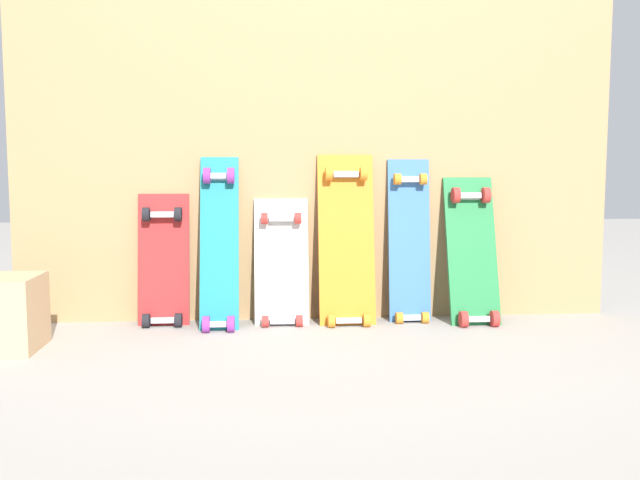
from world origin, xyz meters
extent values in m
plane|color=#9E9991|center=(0.00, 0.00, 0.00)|extent=(12.00, 12.00, 0.00)
cube|color=tan|center=(0.00, 0.07, 0.73)|extent=(2.60, 0.04, 1.47)
cube|color=#B22626|center=(-0.66, 0.00, 0.24)|extent=(0.21, 0.10, 0.62)
cube|color=#B7B7BF|center=(-0.66, -0.06, 0.03)|extent=(0.10, 0.04, 0.03)
cube|color=#B7B7BF|center=(-0.66, 0.00, 0.47)|extent=(0.10, 0.04, 0.03)
cylinder|color=black|center=(-0.72, -0.08, 0.03)|extent=(0.03, 0.06, 0.06)
cylinder|color=black|center=(-0.59, -0.08, 0.03)|extent=(0.03, 0.06, 0.06)
cylinder|color=black|center=(-0.72, -0.01, 0.47)|extent=(0.03, 0.06, 0.06)
cylinder|color=black|center=(-0.59, -0.01, 0.47)|extent=(0.03, 0.06, 0.06)
cube|color=#197A7F|center=(-0.42, -0.06, 0.32)|extent=(0.16, 0.22, 0.77)
cube|color=#B7B7BF|center=(-0.42, -0.16, 0.03)|extent=(0.07, 0.04, 0.03)
cube|color=#B7B7BF|center=(-0.42, 0.00, 0.62)|extent=(0.07, 0.04, 0.03)
cylinder|color=purple|center=(-0.47, -0.18, 0.03)|extent=(0.03, 0.07, 0.07)
cylinder|color=purple|center=(-0.37, -0.18, 0.03)|extent=(0.03, 0.07, 0.07)
cylinder|color=purple|center=(-0.47, -0.02, 0.63)|extent=(0.03, 0.07, 0.07)
cylinder|color=purple|center=(-0.37, -0.02, 0.63)|extent=(0.03, 0.07, 0.07)
cube|color=silver|center=(-0.16, -0.02, 0.23)|extent=(0.23, 0.14, 0.60)
cube|color=#B7B7BF|center=(-0.16, -0.09, 0.02)|extent=(0.10, 0.04, 0.03)
cube|color=#B7B7BF|center=(-0.16, 0.00, 0.45)|extent=(0.10, 0.04, 0.03)
cylinder|color=red|center=(-0.23, -0.11, 0.02)|extent=(0.03, 0.05, 0.05)
cylinder|color=red|center=(-0.09, -0.11, 0.02)|extent=(0.03, 0.05, 0.05)
cylinder|color=red|center=(-0.23, -0.02, 0.45)|extent=(0.03, 0.05, 0.05)
cylinder|color=red|center=(-0.09, -0.02, 0.45)|extent=(0.03, 0.05, 0.05)
cube|color=orange|center=(0.12, -0.03, 0.32)|extent=(0.24, 0.17, 0.79)
cube|color=#B7B7BF|center=(0.12, -0.12, 0.02)|extent=(0.11, 0.04, 0.03)
cube|color=#B7B7BF|center=(0.12, 0.00, 0.63)|extent=(0.11, 0.04, 0.03)
cylinder|color=orange|center=(0.04, -0.13, 0.03)|extent=(0.03, 0.06, 0.06)
cylinder|color=orange|center=(0.19, -0.13, 0.03)|extent=(0.03, 0.06, 0.06)
cylinder|color=orange|center=(0.04, -0.02, 0.64)|extent=(0.03, 0.06, 0.06)
cylinder|color=orange|center=(0.19, -0.02, 0.64)|extent=(0.03, 0.06, 0.06)
cube|color=#386BAD|center=(0.39, -0.01, 0.31)|extent=(0.18, 0.11, 0.77)
cube|color=#B7B7BF|center=(0.39, -0.07, 0.02)|extent=(0.08, 0.04, 0.03)
cube|color=#B7B7BF|center=(0.39, 0.01, 0.61)|extent=(0.08, 0.04, 0.03)
cylinder|color=orange|center=(0.34, -0.09, 0.02)|extent=(0.03, 0.05, 0.05)
cylinder|color=orange|center=(0.45, -0.09, 0.02)|extent=(0.03, 0.05, 0.05)
cylinder|color=orange|center=(0.34, -0.01, 0.61)|extent=(0.03, 0.05, 0.05)
cylinder|color=orange|center=(0.45, -0.01, 0.61)|extent=(0.03, 0.05, 0.05)
cube|color=#1E7238|center=(0.66, -0.06, 0.28)|extent=(0.22, 0.22, 0.69)
cube|color=#B7B7BF|center=(0.66, -0.16, 0.03)|extent=(0.10, 0.04, 0.03)
cube|color=#B7B7BF|center=(0.66, -0.01, 0.54)|extent=(0.10, 0.04, 0.03)
cylinder|color=red|center=(0.59, -0.18, 0.03)|extent=(0.03, 0.07, 0.07)
cylinder|color=red|center=(0.72, -0.18, 0.03)|extent=(0.03, 0.07, 0.07)
cylinder|color=red|center=(0.59, -0.02, 0.54)|extent=(0.03, 0.07, 0.07)
cylinder|color=red|center=(0.72, -0.02, 0.54)|extent=(0.03, 0.07, 0.07)
cube|color=tan|center=(-1.19, -0.39, 0.14)|extent=(0.27, 0.27, 0.27)
camera|label=1|loc=(-0.24, -2.91, 0.65)|focal=38.41mm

